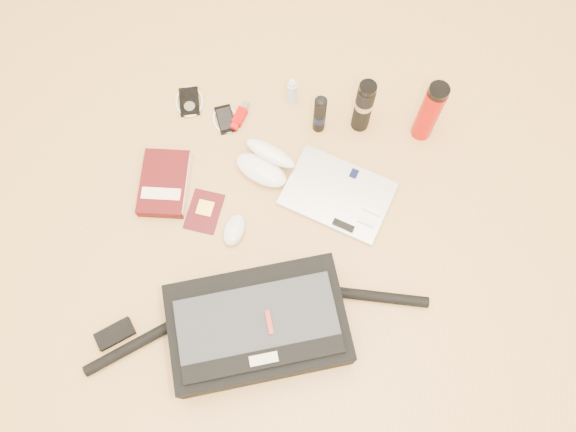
{
  "coord_description": "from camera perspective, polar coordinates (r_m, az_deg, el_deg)",
  "views": [
    {
      "loc": [
        0.14,
        -0.55,
        1.68
      ],
      "look_at": [
        0.05,
        0.05,
        0.06
      ],
      "focal_mm": 35.0,
      "sensor_mm": 36.0,
      "label": 1
    }
  ],
  "objects": [
    {
      "name": "ground",
      "position": [
        1.78,
        -1.77,
        -1.99
      ],
      "size": [
        4.0,
        4.0,
        0.0
      ],
      "primitive_type": "plane",
      "color": "tan",
      "rests_on": "ground"
    },
    {
      "name": "thermos_black",
      "position": [
        1.86,
        7.69,
        11.0
      ],
      "size": [
        0.07,
        0.07,
        0.23
      ],
      "rotation": [
        0.0,
        0.0,
        0.19
      ],
      "color": "black",
      "rests_on": "ground"
    },
    {
      "name": "mouse",
      "position": [
        1.77,
        -5.51,
        -1.43
      ],
      "size": [
        0.08,
        0.11,
        0.04
      ],
      "rotation": [
        0.0,
        0.0,
        -0.11
      ],
      "color": "silver",
      "rests_on": "ground"
    },
    {
      "name": "aerosol_can",
      "position": [
        1.86,
        3.25,
        10.3
      ],
      "size": [
        0.05,
        0.05,
        0.18
      ],
      "rotation": [
        0.0,
        0.0,
        -0.15
      ],
      "color": "black",
      "rests_on": "ground"
    },
    {
      "name": "laptop",
      "position": [
        1.82,
        5.1,
        2.16
      ],
      "size": [
        0.38,
        0.31,
        0.03
      ],
      "rotation": [
        0.0,
        0.0,
        -0.29
      ],
      "color": "silver",
      "rests_on": "ground"
    },
    {
      "name": "sunglasses_case",
      "position": [
        1.83,
        -2.3,
        5.51
      ],
      "size": [
        0.23,
        0.21,
        0.11
      ],
      "rotation": [
        0.0,
        0.0,
        -0.39
      ],
      "color": "white",
      "rests_on": "ground"
    },
    {
      "name": "spray_bottle",
      "position": [
        1.94,
        0.41,
        12.44
      ],
      "size": [
        0.04,
        0.04,
        0.12
      ],
      "rotation": [
        0.0,
        0.0,
        -0.2
      ],
      "color": "#A1C3DA",
      "rests_on": "ground"
    },
    {
      "name": "thermos_red",
      "position": [
        1.87,
        14.17,
        10.2
      ],
      "size": [
        0.09,
        0.09,
        0.26
      ],
      "rotation": [
        0.0,
        0.0,
        0.4
      ],
      "color": "#A80A06",
      "rests_on": "ground"
    },
    {
      "name": "book",
      "position": [
        1.86,
        -12.42,
        3.26
      ],
      "size": [
        0.17,
        0.24,
        0.04
      ],
      "rotation": [
        0.0,
        0.0,
        0.1
      ],
      "color": "#420A0C",
      "rests_on": "ground"
    },
    {
      "name": "ipod",
      "position": [
        2.01,
        -9.99,
        11.37
      ],
      "size": [
        0.12,
        0.13,
        0.01
      ],
      "rotation": [
        0.0,
        0.0,
        0.29
      ],
      "color": "black",
      "rests_on": "ground"
    },
    {
      "name": "messenger_bag",
      "position": [
        1.64,
        -3.14,
        -11.07
      ],
      "size": [
        0.97,
        0.46,
        0.14
      ],
      "rotation": [
        0.0,
        0.0,
        0.35
      ],
      "color": "black",
      "rests_on": "ground"
    },
    {
      "name": "inhaler",
      "position": [
        1.95,
        -4.88,
        10.12
      ],
      "size": [
        0.05,
        0.11,
        0.03
      ],
      "rotation": [
        0.0,
        0.0,
        -0.24
      ],
      "color": "#AB0503",
      "rests_on": "ground"
    },
    {
      "name": "passport",
      "position": [
        1.82,
        -8.51,
        0.48
      ],
      "size": [
        0.11,
        0.15,
        0.01
      ],
      "rotation": [
        0.0,
        0.0,
        -0.08
      ],
      "color": "#430B12",
      "rests_on": "ground"
    },
    {
      "name": "phone",
      "position": [
        1.96,
        -6.37,
        9.74
      ],
      "size": [
        0.11,
        0.12,
        0.01
      ],
      "rotation": [
        0.0,
        0.0,
        0.42
      ],
      "color": "black",
      "rests_on": "ground"
    }
  ]
}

